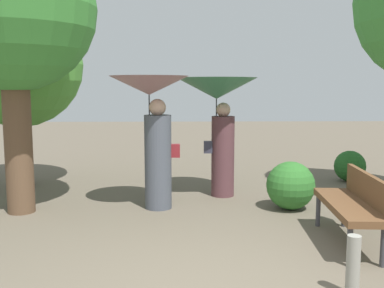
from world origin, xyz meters
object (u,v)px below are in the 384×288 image
at_px(person_left, 153,115).
at_px(path_marker_post, 353,266).
at_px(person_right, 218,105).
at_px(park_bench, 355,202).
at_px(tree_mid_left, 18,54).

bearing_deg(person_left, path_marker_post, -152.50).
bearing_deg(person_right, park_bench, -155.26).
relative_size(person_left, park_bench, 1.30).
bearing_deg(person_left, park_bench, -129.44).
bearing_deg(tree_mid_left, path_marker_post, -46.05).
height_order(person_right, path_marker_post, person_right).
distance_m(park_bench, tree_mid_left, 6.28).
height_order(person_left, path_marker_post, person_left).
bearing_deg(path_marker_post, person_right, 103.43).
bearing_deg(person_right, person_left, 120.27).
height_order(person_left, park_bench, person_left).
relative_size(person_right, park_bench, 1.30).
xyz_separation_m(person_right, tree_mid_left, (-3.57, 0.93, 0.90)).
xyz_separation_m(park_bench, tree_mid_left, (-4.97, 3.31, 1.92)).
bearing_deg(person_right, path_marker_post, -172.27).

